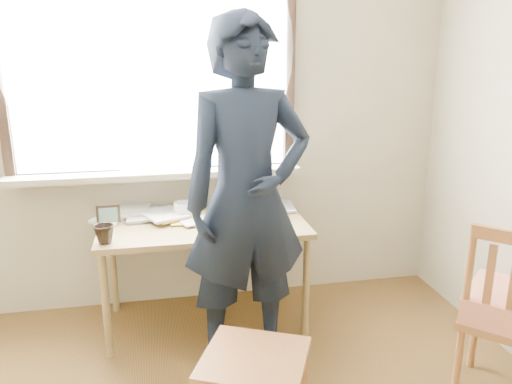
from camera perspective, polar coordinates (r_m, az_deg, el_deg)
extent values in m
cube|color=#B9B195|center=(3.28, -8.07, 8.90)|extent=(3.50, 0.02, 2.60)
cube|color=white|center=(3.24, -11.90, 13.96)|extent=(1.70, 0.01, 1.30)
cube|color=black|center=(3.31, -11.24, 2.13)|extent=(1.82, 0.06, 0.06)
cube|color=black|center=(3.34, 3.84, 14.29)|extent=(0.06, 0.06, 1.30)
cube|color=#B9B195|center=(3.24, -11.24, 2.02)|extent=(1.85, 0.20, 0.04)
cube|color=white|center=(3.17, -12.01, 15.73)|extent=(1.95, 0.02, 1.65)
cube|color=olive|center=(3.07, -5.99, -3.93)|extent=(1.25, 0.63, 0.04)
cylinder|color=olive|center=(2.97, -16.76, -12.35)|extent=(0.04, 0.04, 0.63)
cylinder|color=olive|center=(3.45, -16.01, -8.22)|extent=(0.04, 0.04, 0.63)
cylinder|color=olive|center=(3.07, 5.76, -10.77)|extent=(0.04, 0.04, 0.63)
cylinder|color=olive|center=(3.54, 3.21, -7.01)|extent=(0.04, 0.04, 0.63)
cube|color=black|center=(3.03, -0.66, -3.64)|extent=(0.35, 0.27, 0.02)
cube|color=black|center=(3.09, -1.38, -1.21)|extent=(0.32, 0.12, 0.21)
cube|color=black|center=(3.09, -1.38, -1.21)|extent=(0.28, 0.09, 0.17)
cube|color=black|center=(3.02, -0.60, -3.64)|extent=(0.29, 0.17, 0.00)
imported|color=white|center=(3.17, -8.23, -2.06)|extent=(0.16, 0.16, 0.10)
imported|color=black|center=(2.85, -16.94, -4.64)|extent=(0.14, 0.14, 0.10)
ellipsoid|color=black|center=(3.03, 1.81, -3.42)|extent=(0.10, 0.07, 0.04)
cube|color=white|center=(3.26, -16.16, -2.84)|extent=(0.28, 0.29, 0.02)
cube|color=#A3271E|center=(3.25, -12.49, -2.54)|extent=(0.27, 0.31, 0.02)
cube|color=#3450AA|center=(3.16, -7.11, -2.84)|extent=(0.28, 0.29, 0.01)
cube|color=white|center=(3.32, -15.91, -2.36)|extent=(0.27, 0.33, 0.01)
cube|color=#3450AA|center=(3.18, -5.98, -2.41)|extent=(0.24, 0.27, 0.02)
cube|color=white|center=(3.20, -8.92, -2.34)|extent=(0.32, 0.31, 0.02)
cube|color=#3450AA|center=(3.31, -15.85, -2.10)|extent=(0.33, 0.32, 0.02)
cube|color=#A3271E|center=(3.20, -15.74, -2.60)|extent=(0.24, 0.27, 0.02)
imported|color=white|center=(3.24, -14.62, -2.73)|extent=(0.22, 0.29, 0.03)
imported|color=white|center=(3.34, 0.97, -1.74)|extent=(0.22, 0.29, 0.02)
cube|color=black|center=(3.15, -16.50, -2.62)|extent=(0.14, 0.02, 0.11)
cube|color=#2F6B31|center=(3.15, -16.50, -2.62)|extent=(0.11, 0.01, 0.08)
cube|color=#9E6333|center=(2.23, -0.20, -18.67)|extent=(0.56, 0.56, 0.04)
cylinder|color=#9E6333|center=(2.54, -3.53, -20.01)|extent=(0.04, 0.04, 0.40)
cube|color=#9E6333|center=(2.78, 27.24, -13.02)|extent=(0.60, 0.60, 0.04)
cylinder|color=#9E6333|center=(3.06, 23.67, -14.61)|extent=(0.04, 0.04, 0.40)
cylinder|color=#9E6333|center=(2.76, 22.04, -17.95)|extent=(0.04, 0.04, 0.40)
cylinder|color=#9E6333|center=(2.52, 23.12, -8.72)|extent=(0.04, 0.04, 0.49)
cube|color=#9E6333|center=(2.52, 25.03, -9.69)|extent=(0.04, 0.04, 0.39)
imported|color=black|center=(2.60, -0.99, -0.80)|extent=(0.74, 0.54, 1.88)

